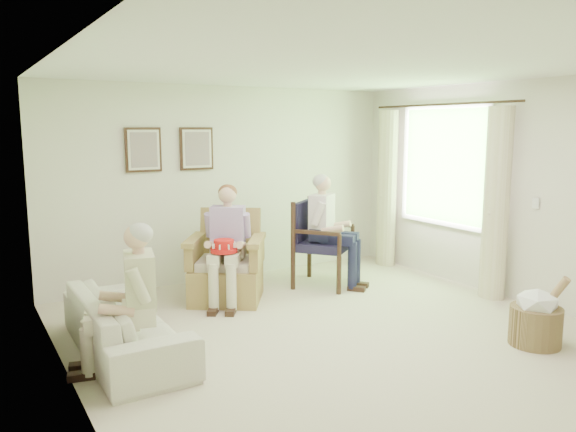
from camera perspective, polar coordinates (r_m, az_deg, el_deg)
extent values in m
plane|color=beige|center=(5.65, 6.20, -12.39)|extent=(5.50, 5.50, 0.00)
cube|color=silver|center=(7.67, -6.14, 3.30)|extent=(5.00, 0.04, 2.60)
cube|color=silver|center=(4.30, -21.10, -1.72)|extent=(0.04, 5.50, 2.60)
cube|color=silver|center=(7.11, 22.69, 2.21)|extent=(0.04, 5.50, 2.60)
cube|color=white|center=(5.29, 6.69, 14.85)|extent=(5.00, 5.50, 0.02)
cube|color=#2D6B23|center=(7.83, 15.59, 4.98)|extent=(0.02, 1.40, 1.50)
cube|color=white|center=(7.81, 15.78, 10.69)|extent=(0.04, 1.52, 0.06)
cube|color=white|center=(7.91, 15.30, -0.67)|extent=(0.04, 1.52, 0.06)
cylinder|color=#382114|center=(7.75, 15.32, 10.87)|extent=(0.03, 2.50, 0.03)
cylinder|color=beige|center=(7.12, 20.38, 1.14)|extent=(0.34, 0.34, 2.30)
cylinder|color=beige|center=(8.47, 10.02, 2.73)|extent=(0.34, 0.34, 2.30)
cube|color=#382114|center=(7.20, -14.49, 6.53)|extent=(0.45, 0.03, 0.55)
cube|color=silver|center=(7.18, -14.44, 6.52)|extent=(0.39, 0.01, 0.49)
cube|color=tan|center=(7.17, -14.42, 6.52)|extent=(0.33, 0.01, 0.43)
cube|color=#382114|center=(7.43, -9.28, 6.76)|extent=(0.45, 0.03, 0.55)
cube|color=silver|center=(7.41, -9.21, 6.76)|extent=(0.39, 0.01, 0.49)
cube|color=tan|center=(7.40, -9.19, 6.76)|extent=(0.33, 0.01, 0.43)
cube|color=#A78C4E|center=(6.80, -6.25, -6.80)|extent=(0.80, 0.78, 0.42)
cube|color=beige|center=(6.71, -6.18, -4.71)|extent=(0.62, 0.60, 0.10)
cube|color=#A78C4E|center=(6.97, -7.47, -1.78)|extent=(0.74, 0.23, 0.63)
cube|color=#A78C4E|center=(6.57, -9.25, -4.09)|extent=(0.10, 0.72, 0.30)
cube|color=#A78C4E|center=(6.87, -3.49, -3.41)|extent=(0.10, 0.72, 0.30)
cylinder|color=black|center=(6.98, 2.82, -6.08)|extent=(0.06, 0.06, 0.48)
cylinder|color=black|center=(7.35, 7.06, -5.36)|extent=(0.06, 0.06, 0.48)
cylinder|color=black|center=(7.48, 0.22, -5.05)|extent=(0.06, 0.06, 0.48)
cylinder|color=black|center=(7.83, 4.31, -4.44)|extent=(0.06, 0.06, 0.48)
cube|color=#1B1734|center=(7.34, 3.63, -3.00)|extent=(0.63, 0.61, 0.11)
cube|color=#1B1734|center=(7.52, 2.39, -0.42)|extent=(0.59, 0.08, 0.54)
imported|color=beige|center=(5.42, -16.15, -10.47)|extent=(1.93, 0.76, 0.56)
cube|color=beige|center=(6.67, -6.20, -3.38)|extent=(0.40, 0.26, 0.16)
cube|color=#B091CD|center=(6.63, -6.32, -0.98)|extent=(0.39, 0.24, 0.46)
sphere|color=#DDAD8E|center=(6.57, -6.33, 2.18)|extent=(0.21, 0.21, 0.21)
ellipsoid|color=brown|center=(6.59, -6.43, 2.42)|extent=(0.22, 0.22, 0.18)
cube|color=beige|center=(6.45, -6.18, -4.27)|extent=(0.14, 0.44, 0.13)
cube|color=beige|center=(6.53, -4.58, -4.08)|extent=(0.14, 0.44, 0.13)
cylinder|color=beige|center=(6.34, -5.37, -7.15)|extent=(0.12, 0.12, 0.53)
cylinder|color=beige|center=(6.43, -3.75, -6.91)|extent=(0.12, 0.12, 0.53)
cube|color=#191A37|center=(7.30, 3.65, -1.74)|extent=(0.40, 0.26, 0.16)
cube|color=white|center=(7.27, 3.58, 0.45)|extent=(0.39, 0.24, 0.46)
sphere|color=#DDAD8E|center=(7.22, 3.66, 3.35)|extent=(0.21, 0.21, 0.21)
ellipsoid|color=#B7B2AD|center=(7.24, 3.55, 3.56)|extent=(0.22, 0.22, 0.18)
cube|color=#191A37|center=(7.08, 3.99, -2.50)|extent=(0.14, 0.44, 0.13)
cube|color=#191A37|center=(7.19, 5.30, -2.33)|extent=(0.14, 0.44, 0.13)
cylinder|color=#191A37|center=(6.99, 4.90, -5.33)|extent=(0.12, 0.12, 0.60)
cylinder|color=#191A37|center=(7.11, 6.22, -5.11)|extent=(0.12, 0.12, 0.60)
cube|color=beige|center=(5.04, -15.23, -9.32)|extent=(0.42, 0.26, 0.16)
cube|color=beige|center=(4.97, -15.43, -6.18)|extent=(0.41, 0.24, 0.46)
sphere|color=#DDAD8E|center=(4.88, -15.58, -2.02)|extent=(0.21, 0.21, 0.21)
ellipsoid|color=#B7B2AD|center=(4.90, -15.67, -1.68)|extent=(0.22, 0.22, 0.18)
cube|color=beige|center=(4.83, -15.64, -10.77)|extent=(0.14, 0.44, 0.13)
cube|color=beige|center=(4.88, -13.34, -10.47)|extent=(0.14, 0.44, 0.13)
cylinder|color=beige|center=(4.72, -14.86, -14.04)|extent=(0.12, 0.12, 0.40)
cylinder|color=beige|center=(4.78, -12.49, -13.68)|extent=(0.12, 0.12, 0.40)
cylinder|color=red|center=(6.39, -6.52, -3.47)|extent=(0.30, 0.30, 0.04)
cylinder|color=red|center=(6.38, -6.53, -2.95)|extent=(0.23, 0.23, 0.12)
cube|color=white|center=(6.43, -5.56, -2.84)|extent=(0.04, 0.01, 0.05)
cube|color=white|center=(6.49, -6.16, -2.73)|extent=(0.04, 0.04, 0.05)
cube|color=white|center=(6.49, -6.97, -2.75)|extent=(0.01, 0.04, 0.05)
cube|color=white|center=(6.42, -7.54, -2.89)|extent=(0.04, 0.04, 0.05)
cube|color=white|center=(6.33, -7.52, -3.06)|extent=(0.04, 0.01, 0.05)
cube|color=white|center=(6.27, -6.92, -3.16)|extent=(0.04, 0.04, 0.05)
cube|color=white|center=(6.27, -6.08, -3.14)|extent=(0.01, 0.04, 0.05)
cube|color=white|center=(6.34, -5.52, -3.01)|extent=(0.04, 0.04, 0.05)
cylinder|color=#9E7D56|center=(5.92, 23.83, -10.18)|extent=(0.56, 0.56, 0.37)
ellipsoid|color=white|center=(5.85, 23.98, -7.96)|extent=(0.43, 0.43, 0.26)
cylinder|color=#A57F56|center=(5.91, 25.00, -7.87)|extent=(0.19, 0.34, 0.56)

